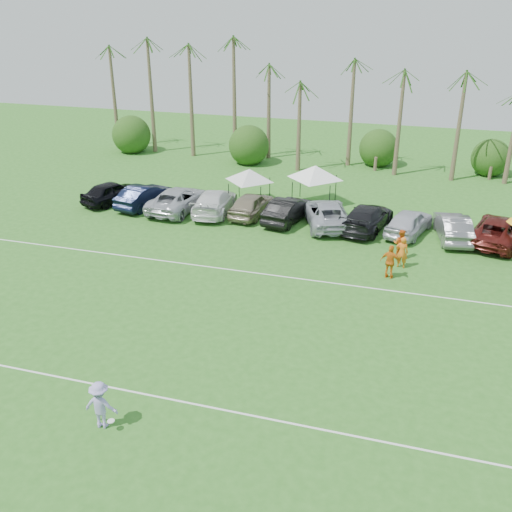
# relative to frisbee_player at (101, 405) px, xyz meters

# --- Properties ---
(ground) EXTENTS (120.00, 120.00, 0.00)m
(ground) POSITION_rel_frisbee_player_xyz_m (0.14, 0.14, -0.97)
(ground) COLOR #2D6A20
(ground) RESTS_ON ground
(field_lines) EXTENTS (80.00, 12.10, 0.01)m
(field_lines) POSITION_rel_frisbee_player_xyz_m (0.14, 8.14, -0.97)
(field_lines) COLOR white
(field_lines) RESTS_ON ground
(palm_tree_0) EXTENTS (2.40, 2.40, 8.90)m
(palm_tree_0) POSITION_rel_frisbee_player_xyz_m (-21.86, 38.14, 6.51)
(palm_tree_0) COLOR brown
(palm_tree_0) RESTS_ON ground
(palm_tree_1) EXTENTS (2.40, 2.40, 9.90)m
(palm_tree_1) POSITION_rel_frisbee_player_xyz_m (-16.86, 38.14, 7.38)
(palm_tree_1) COLOR brown
(palm_tree_1) RESTS_ON ground
(palm_tree_2) EXTENTS (2.40, 2.40, 10.90)m
(palm_tree_2) POSITION_rel_frisbee_player_xyz_m (-11.86, 38.14, 8.24)
(palm_tree_2) COLOR brown
(palm_tree_2) RESTS_ON ground
(palm_tree_3) EXTENTS (2.40, 2.40, 11.90)m
(palm_tree_3) POSITION_rel_frisbee_player_xyz_m (-7.86, 38.14, 9.09)
(palm_tree_3) COLOR brown
(palm_tree_3) RESTS_ON ground
(palm_tree_4) EXTENTS (2.40, 2.40, 8.90)m
(palm_tree_4) POSITION_rel_frisbee_player_xyz_m (-3.86, 38.14, 6.51)
(palm_tree_4) COLOR brown
(palm_tree_4) RESTS_ON ground
(palm_tree_5) EXTENTS (2.40, 2.40, 9.90)m
(palm_tree_5) POSITION_rel_frisbee_player_xyz_m (0.14, 38.14, 7.38)
(palm_tree_5) COLOR brown
(palm_tree_5) RESTS_ON ground
(palm_tree_6) EXTENTS (2.40, 2.40, 10.90)m
(palm_tree_6) POSITION_rel_frisbee_player_xyz_m (4.14, 38.14, 8.24)
(palm_tree_6) COLOR brown
(palm_tree_6) RESTS_ON ground
(palm_tree_7) EXTENTS (2.40, 2.40, 11.90)m
(palm_tree_7) POSITION_rel_frisbee_player_xyz_m (8.14, 38.14, 9.09)
(palm_tree_7) COLOR brown
(palm_tree_7) RESTS_ON ground
(palm_tree_8) EXTENTS (2.40, 2.40, 8.90)m
(palm_tree_8) POSITION_rel_frisbee_player_xyz_m (13.14, 38.14, 6.51)
(palm_tree_8) COLOR brown
(palm_tree_8) RESTS_ON ground
(bush_tree_0) EXTENTS (4.00, 4.00, 4.00)m
(bush_tree_0) POSITION_rel_frisbee_player_xyz_m (-18.86, 39.14, 0.83)
(bush_tree_0) COLOR brown
(bush_tree_0) RESTS_ON ground
(bush_tree_1) EXTENTS (4.00, 4.00, 4.00)m
(bush_tree_1) POSITION_rel_frisbee_player_xyz_m (-5.86, 39.14, 0.83)
(bush_tree_1) COLOR brown
(bush_tree_1) RESTS_ON ground
(bush_tree_2) EXTENTS (4.00, 4.00, 4.00)m
(bush_tree_2) POSITION_rel_frisbee_player_xyz_m (6.14, 39.14, 0.83)
(bush_tree_2) COLOR brown
(bush_tree_2) RESTS_ON ground
(bush_tree_3) EXTENTS (4.00, 4.00, 4.00)m
(bush_tree_3) POSITION_rel_frisbee_player_xyz_m (16.14, 39.14, 0.83)
(bush_tree_3) COLOR brown
(bush_tree_3) RESTS_ON ground
(sideline_player_a) EXTENTS (0.75, 0.53, 1.95)m
(sideline_player_a) POSITION_rel_frisbee_player_xyz_m (9.78, 17.38, 0.00)
(sideline_player_a) COLOR orange
(sideline_player_a) RESTS_ON ground
(sideline_player_b) EXTENTS (1.08, 0.94, 1.88)m
(sideline_player_b) POSITION_rel_frisbee_player_xyz_m (9.60, 18.71, -0.03)
(sideline_player_b) COLOR orange
(sideline_player_b) RESTS_ON ground
(sideline_player_c) EXTENTS (1.25, 0.74, 2.01)m
(sideline_player_c) POSITION_rel_frisbee_player_xyz_m (9.23, 15.75, 0.03)
(sideline_player_c) COLOR orange
(sideline_player_c) RESTS_ON ground
(canopy_tent_left) EXTENTS (3.96, 3.96, 3.21)m
(canopy_tent_left) POSITION_rel_frisbee_player_xyz_m (-2.30, 25.93, 1.78)
(canopy_tent_left) COLOR black
(canopy_tent_left) RESTS_ON ground
(canopy_tent_right) EXTENTS (4.41, 4.41, 3.57)m
(canopy_tent_right) POSITION_rel_frisbee_player_xyz_m (2.55, 27.24, 2.09)
(canopy_tent_right) COLOR black
(canopy_tent_right) RESTS_ON ground
(frisbee_player) EXTENTS (1.32, 0.83, 1.95)m
(frisbee_player) POSITION_rel_frisbee_player_xyz_m (0.00, 0.00, 0.00)
(frisbee_player) COLOR #A69ADB
(frisbee_player) RESTS_ON ground
(parked_car_0) EXTENTS (3.80, 5.47, 1.73)m
(parked_car_0) POSITION_rel_frisbee_player_xyz_m (-12.60, 23.02, -0.11)
(parked_car_0) COLOR black
(parked_car_0) RESTS_ON ground
(parked_car_1) EXTENTS (2.83, 5.50, 1.73)m
(parked_car_1) POSITION_rel_frisbee_player_xyz_m (-9.79, 22.90, -0.11)
(parked_car_1) COLOR black
(parked_car_1) RESTS_ON ground
(parked_car_2) EXTENTS (3.22, 6.37, 1.73)m
(parked_car_2) POSITION_rel_frisbee_player_xyz_m (-6.97, 22.85, -0.11)
(parked_car_2) COLOR #AEB1B8
(parked_car_2) RESTS_ON ground
(parked_car_3) EXTENTS (2.98, 6.16, 1.73)m
(parked_car_3) POSITION_rel_frisbee_player_xyz_m (-4.16, 23.13, -0.11)
(parked_car_3) COLOR white
(parked_car_3) RESTS_ON ground
(parked_car_4) EXTENTS (2.56, 5.26, 1.73)m
(parked_car_4) POSITION_rel_frisbee_player_xyz_m (-1.34, 23.37, -0.11)
(parked_car_4) COLOR gray
(parked_car_4) RESTS_ON ground
(parked_car_5) EXTENTS (2.75, 5.49, 1.73)m
(parked_car_5) POSITION_rel_frisbee_player_xyz_m (1.47, 22.95, -0.11)
(parked_car_5) COLOR black
(parked_car_5) RESTS_ON ground
(parked_car_6) EXTENTS (4.84, 6.83, 1.73)m
(parked_car_6) POSITION_rel_frisbee_player_xyz_m (4.29, 23.01, -0.11)
(parked_car_6) COLOR #A9ADB7
(parked_car_6) RESTS_ON ground
(parked_car_7) EXTENTS (3.58, 6.32, 1.73)m
(parked_car_7) POSITION_rel_frisbee_player_xyz_m (7.10, 23.04, -0.11)
(parked_car_7) COLOR black
(parked_car_7) RESTS_ON ground
(parked_car_8) EXTENTS (3.44, 5.45, 1.73)m
(parked_car_8) POSITION_rel_frisbee_player_xyz_m (9.92, 22.93, -0.11)
(parked_car_8) COLOR silver
(parked_car_8) RESTS_ON ground
(parked_car_9) EXTENTS (2.64, 5.47, 1.73)m
(parked_car_9) POSITION_rel_frisbee_player_xyz_m (12.73, 22.84, -0.11)
(parked_car_9) COLOR slate
(parked_car_9) RESTS_ON ground
(parked_car_10) EXTENTS (4.59, 6.79, 1.73)m
(parked_car_10) POSITION_rel_frisbee_player_xyz_m (15.55, 23.06, -0.11)
(parked_car_10) COLOR #561713
(parked_car_10) RESTS_ON ground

